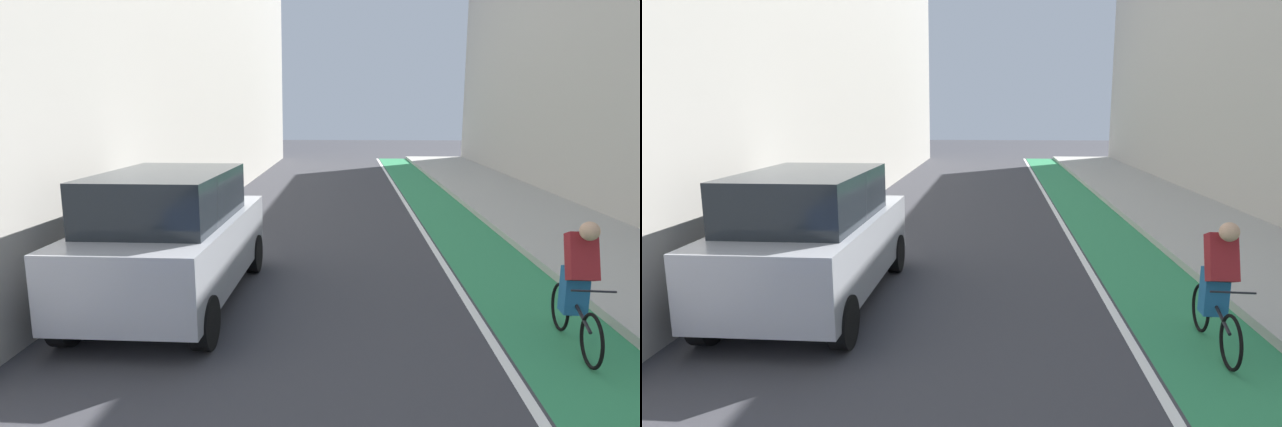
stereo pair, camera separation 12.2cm
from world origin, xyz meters
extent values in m
plane|color=#38383D|center=(0.00, 14.65, 0.00)|extent=(82.08, 82.08, 0.00)
cube|color=#2D8451|center=(2.74, 16.65, 0.00)|extent=(1.60, 37.31, 0.00)
cube|color=white|center=(1.84, 16.65, 0.00)|extent=(0.12, 37.31, 0.00)
cube|color=#A8A59E|center=(5.18, 16.65, 0.07)|extent=(3.26, 37.31, 0.14)
cube|color=#9EA0A8|center=(-2.49, 10.79, 0.80)|extent=(1.92, 4.25, 0.95)
cube|color=black|center=(-2.50, 10.58, 1.60)|extent=(1.68, 2.56, 0.75)
cylinder|color=black|center=(-3.33, 12.36, 0.33)|extent=(0.23, 0.66, 0.66)
cylinder|color=black|center=(-1.62, 12.34, 0.33)|extent=(0.23, 0.66, 0.66)
cylinder|color=black|center=(-3.37, 9.23, 0.33)|extent=(0.23, 0.66, 0.66)
cylinder|color=black|center=(-1.66, 9.21, 0.33)|extent=(0.23, 0.66, 0.66)
torus|color=black|center=(2.75, 8.97, 0.31)|extent=(0.08, 0.62, 0.62)
torus|color=black|center=(2.81, 10.02, 0.31)|extent=(0.08, 0.62, 0.62)
cylinder|color=black|center=(2.78, 9.49, 0.53)|extent=(0.10, 0.96, 0.33)
cylinder|color=black|center=(2.79, 9.68, 0.61)|extent=(0.04, 0.12, 0.55)
cylinder|color=black|center=(2.75, 9.05, 0.86)|extent=(0.48, 0.05, 0.02)
cube|color=#1E598C|center=(2.79, 9.60, 0.68)|extent=(0.29, 0.26, 0.56)
cube|color=maroon|center=(2.78, 9.47, 1.14)|extent=(0.34, 0.42, 0.60)
sphere|color=tan|center=(2.77, 9.31, 1.48)|extent=(0.22, 0.22, 0.22)
cube|color=#4C7247|center=(2.79, 9.59, 1.16)|extent=(0.28, 0.29, 0.39)
camera|label=1|loc=(0.02, 3.34, 2.82)|focal=29.73mm
camera|label=2|loc=(0.14, 3.35, 2.82)|focal=29.73mm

